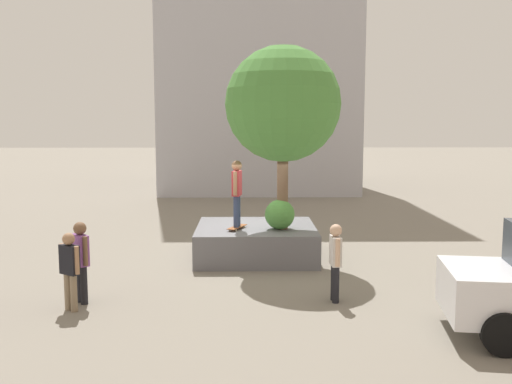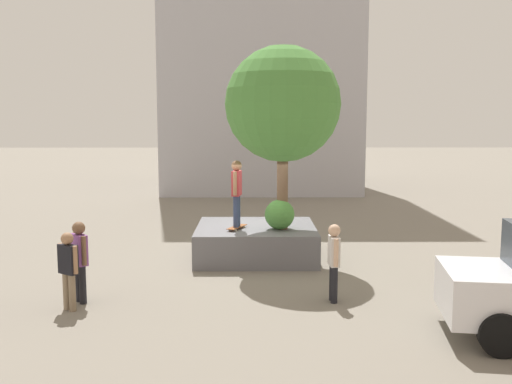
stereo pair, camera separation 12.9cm
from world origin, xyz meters
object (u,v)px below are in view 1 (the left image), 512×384
(skateboard, at_px, (237,227))
(planter_ledge, at_px, (256,242))
(skateboarder, at_px, (237,189))
(passerby_with_bag, at_px, (70,266))
(pedestrian_crossing, at_px, (335,257))
(plaza_tree, at_px, (283,104))
(bystander_watching, at_px, (81,257))

(skateboard, bearing_deg, planter_ledge, -137.11)
(skateboarder, relative_size, passerby_with_bag, 1.12)
(skateboard, relative_size, pedestrian_crossing, 0.52)
(plaza_tree, height_order, skateboard, plaza_tree)
(planter_ledge, bearing_deg, bystander_watching, 46.99)
(pedestrian_crossing, bearing_deg, bystander_watching, 0.21)
(bystander_watching, bearing_deg, plaza_tree, -141.18)
(planter_ledge, relative_size, passerby_with_bag, 2.05)
(skateboard, height_order, pedestrian_crossing, pedestrian_crossing)
(planter_ledge, xyz_separation_m, skateboarder, (0.49, 0.46, 1.46))
(plaza_tree, distance_m, bystander_watching, 6.16)
(skateboard, distance_m, passerby_with_bag, 4.87)
(plaza_tree, height_order, bystander_watching, plaza_tree)
(passerby_with_bag, xyz_separation_m, pedestrian_crossing, (-5.10, -0.49, 0.03))
(planter_ledge, relative_size, bystander_watching, 1.89)
(skateboarder, relative_size, bystander_watching, 1.03)
(skateboard, xyz_separation_m, pedestrian_crossing, (-2.01, 3.28, 0.01))
(skateboarder, relative_size, pedestrian_crossing, 1.07)
(skateboard, distance_m, skateboarder, 0.99)
(planter_ledge, bearing_deg, passerby_with_bag, 49.70)
(plaza_tree, height_order, skateboarder, plaza_tree)
(passerby_with_bag, height_order, pedestrian_crossing, pedestrian_crossing)
(planter_ledge, bearing_deg, pedestrian_crossing, 112.12)
(planter_ledge, xyz_separation_m, bystander_watching, (3.50, 3.75, 0.52))
(skateboarder, distance_m, pedestrian_crossing, 3.97)
(planter_ledge, xyz_separation_m, plaza_tree, (-0.67, 0.40, 3.57))
(planter_ledge, distance_m, skateboard, 0.82)
(plaza_tree, relative_size, pedestrian_crossing, 2.94)
(passerby_with_bag, relative_size, bystander_watching, 0.93)
(skateboarder, bearing_deg, skateboard, 0.00)
(skateboarder, distance_m, bystander_watching, 4.56)
(plaza_tree, xyz_separation_m, passerby_with_bag, (4.25, 3.82, -3.12))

